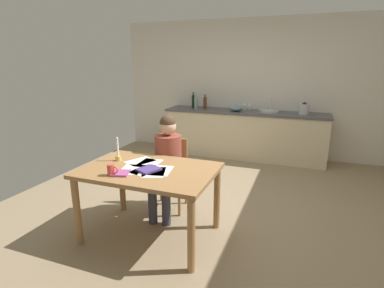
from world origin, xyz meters
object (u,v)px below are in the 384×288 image
mixing_bowl (236,108)px  chair_at_table (171,170)px  book_magazine (149,170)px  sink_unit (269,111)px  person_seated (167,159)px  bottle_oil (193,101)px  stovetop_kettle (304,109)px  candlestick (118,154)px  wine_glass_near_sink (250,104)px  bottle_vinegar (196,102)px  dining_table (149,178)px  book_cookery (120,173)px  coffee_mug (111,170)px  wine_glass_by_kettle (245,104)px  bottle_wine_red (205,103)px

mixing_bowl → chair_at_table: bearing=-96.9°
book_magazine → sink_unit: sink_unit is taller
person_seated → bottle_oil: size_ratio=3.77×
book_magazine → stovetop_kettle: size_ratio=0.94×
chair_at_table → person_seated: person_seated is taller
candlestick → wine_glass_near_sink: bearing=75.1°
person_seated → wine_glass_near_sink: bearing=80.1°
candlestick → bottle_oil: (-0.27, 3.05, 0.21)m
candlestick → bottle_vinegar: 2.96m
chair_at_table → book_magazine: chair_at_table is taller
bottle_oil → dining_table: bearing=-77.5°
book_cookery → dining_table: bearing=35.3°
bottle_oil → coffee_mug: bearing=-82.4°
mixing_bowl → wine_glass_by_kettle: 0.26m
coffee_mug → bottle_wine_red: size_ratio=0.40×
coffee_mug → mixing_bowl: bearing=82.5°
book_magazine → bottle_wine_red: size_ratio=0.74×
person_seated → mixing_bowl: person_seated is taller
book_cookery → bottle_vinegar: (-0.43, 3.30, 0.26)m
book_cookery → mixing_bowl: bearing=65.6°
dining_table → bottle_wine_red: 3.19m
bottle_wine_red → book_magazine: bearing=-81.6°
candlestick → sink_unit: (1.24, 3.02, 0.10)m
bottle_oil → wine_glass_near_sink: 1.12m
coffee_mug → bottle_wine_red: bearing=93.4°
wine_glass_by_kettle → book_magazine: bearing=-95.0°
bottle_vinegar → wine_glass_by_kettle: bearing=13.1°
bottle_wine_red → stovetop_kettle: (1.85, -0.01, -0.02)m
bottle_oil → bottle_vinegar: (0.09, -0.10, -0.01)m
dining_table → bottle_oil: bearing=102.5°
book_magazine → candlestick: bearing=-175.6°
book_magazine → sink_unit: bearing=100.5°
bottle_wine_red → wine_glass_near_sink: bearing=9.0°
bottle_wine_red → coffee_mug: bearing=-86.6°
sink_unit → wine_glass_near_sink: (-0.39, 0.15, 0.09)m
book_cookery → coffee_mug: bearing=-152.2°
wine_glass_by_kettle → candlestick: bearing=-103.4°
person_seated → wine_glass_by_kettle: size_ratio=7.76×
bottle_oil → bottle_wine_red: 0.26m
book_cookery → bottle_oil: bottle_oil is taller
bottle_vinegar → sink_unit: bearing=2.9°
bottle_wine_red → stovetop_kettle: size_ratio=1.27×
dining_table → book_cookery: (-0.18, -0.24, 0.11)m
person_seated → wine_glass_near_sink: size_ratio=7.76×
sink_unit → wine_glass_near_sink: 0.43m
dining_table → chair_at_table: 0.72m
sink_unit → bottle_oil: bottle_oil is taller
sink_unit → bottle_oil: size_ratio=1.14×
coffee_mug → bottle_oil: (-0.46, 3.45, 0.23)m
candlestick → book_magazine: (0.46, -0.17, -0.06)m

